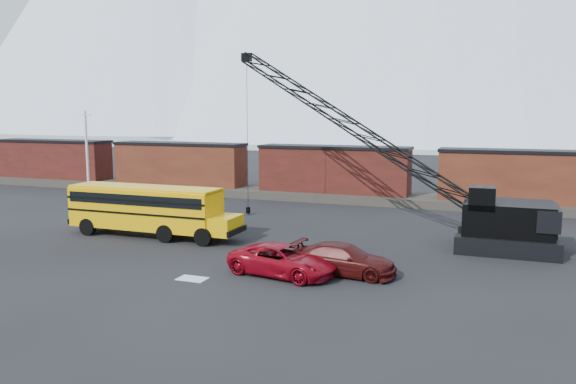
% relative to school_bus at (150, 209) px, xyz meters
% --- Properties ---
extents(ground, '(160.00, 160.00, 0.00)m').
position_rel_school_bus_xyz_m(ground, '(6.72, -3.18, -1.79)').
color(ground, black).
rests_on(ground, ground).
extents(gravel_berm, '(120.00, 5.00, 0.70)m').
position_rel_school_bus_xyz_m(gravel_berm, '(6.72, 18.82, -1.44)').
color(gravel_berm, '#413D36').
rests_on(gravel_berm, ground).
extents(boxcar_west_far, '(13.70, 3.10, 4.17)m').
position_rel_school_bus_xyz_m(boxcar_west_far, '(-25.28, 18.82, 0.97)').
color(boxcar_west_far, '#531A17').
rests_on(boxcar_west_far, gravel_berm).
extents(boxcar_west_near, '(13.70, 3.10, 4.17)m').
position_rel_school_bus_xyz_m(boxcar_west_near, '(-9.28, 18.82, 0.97)').
color(boxcar_west_near, '#441C13').
rests_on(boxcar_west_near, gravel_berm).
extents(boxcar_mid, '(13.70, 3.10, 4.17)m').
position_rel_school_bus_xyz_m(boxcar_mid, '(6.72, 18.82, 0.97)').
color(boxcar_mid, '#531A17').
rests_on(boxcar_mid, gravel_berm).
extents(boxcar_east_near, '(13.70, 3.10, 4.17)m').
position_rel_school_bus_xyz_m(boxcar_east_near, '(22.72, 18.82, 0.97)').
color(boxcar_east_near, '#441C13').
rests_on(boxcar_east_near, gravel_berm).
extents(utility_pole, '(1.40, 0.24, 8.00)m').
position_rel_school_bus_xyz_m(utility_pole, '(-17.28, 14.82, 2.36)').
color(utility_pole, silver).
rests_on(utility_pole, ground).
extents(snow_patch, '(1.40, 0.90, 0.02)m').
position_rel_school_bus_xyz_m(snow_patch, '(7.22, -7.18, -1.78)').
color(snow_patch, silver).
rests_on(snow_patch, ground).
extents(school_bus, '(11.65, 2.65, 3.19)m').
position_rel_school_bus_xyz_m(school_bus, '(0.00, 0.00, 0.00)').
color(school_bus, '#E6A804').
rests_on(school_bus, ground).
extents(red_pickup, '(5.72, 3.36, 1.49)m').
position_rel_school_bus_xyz_m(red_pickup, '(11.03, -5.07, -1.05)').
color(red_pickup, maroon).
rests_on(red_pickup, ground).
extents(maroon_suv, '(5.25, 2.37, 1.49)m').
position_rel_school_bus_xyz_m(maroon_suv, '(13.75, -3.89, -1.05)').
color(maroon_suv, '#400C0B').
rests_on(maroon_suv, ground).
extents(crawler_crane, '(21.82, 7.70, 12.40)m').
position_rel_school_bus_xyz_m(crawler_crane, '(11.31, 6.62, 5.20)').
color(crawler_crane, black).
rests_on(crawler_crane, ground).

